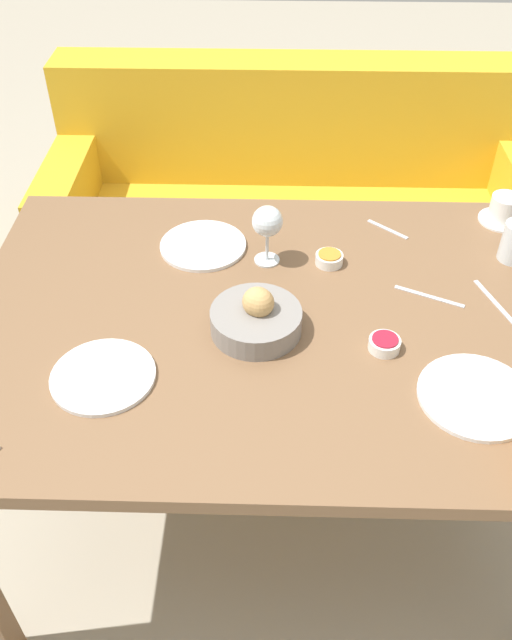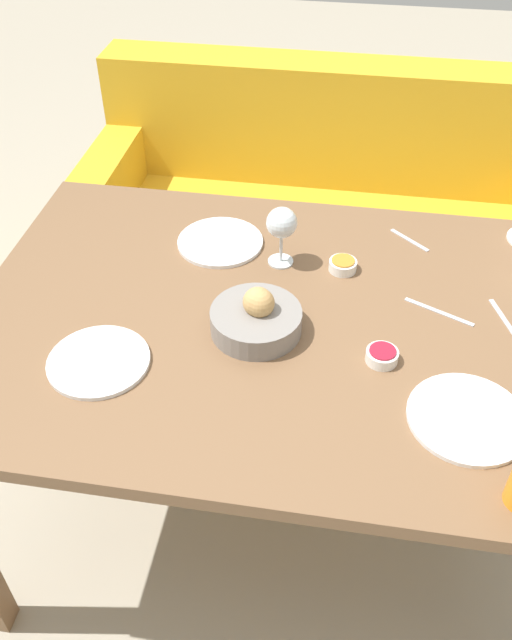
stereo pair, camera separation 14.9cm
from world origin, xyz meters
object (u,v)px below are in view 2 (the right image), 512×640
object	(u,v)px
bread_basket	(257,317)
jam_bowl_berry	(382,356)
plate_near_left	(99,361)
plate_near_right	(467,418)
couch	(330,232)
plate_far_center	(220,242)
spoon_coffee	(409,240)
knife_silver	(439,312)
fork_silver	(507,323)
wine_glass	(282,225)
jam_bowl_honey	(343,265)

from	to	relation	value
bread_basket	jam_bowl_berry	world-z (taller)	bread_basket
plate_near_left	plate_near_right	size ratio (longest dim) A/B	0.93
couch	plate_near_right	world-z (taller)	couch
couch	plate_near_left	world-z (taller)	couch
plate_far_center	spoon_coffee	distance (m)	0.50
knife_silver	spoon_coffee	xyz separation A→B (m)	(-0.06, 0.28, 0.00)
plate_near_right	plate_far_center	world-z (taller)	same
bread_basket	fork_silver	xyz separation A→B (m)	(0.56, 0.11, -0.04)
bread_basket	plate_far_center	distance (m)	0.35
fork_silver	spoon_coffee	size ratio (longest dim) A/B	1.60
couch	plate_near_right	distance (m)	1.39
fork_silver	spoon_coffee	world-z (taller)	same
wine_glass	knife_silver	distance (m)	0.42
plate_near_left	fork_silver	world-z (taller)	plate_near_left
plate_near_right	jam_bowl_berry	xyz separation A→B (m)	(-0.17, 0.14, 0.01)
fork_silver	jam_bowl_berry	bearing A→B (deg)	-149.35
plate_near_right	fork_silver	size ratio (longest dim) A/B	1.44
jam_bowl_berry	knife_silver	distance (m)	0.22
spoon_coffee	plate_far_center	bearing A→B (deg)	-169.16
bread_basket	plate_far_center	world-z (taller)	bread_basket
fork_silver	knife_silver	distance (m)	0.15
wine_glass	couch	bearing A→B (deg)	83.56
couch	fork_silver	xyz separation A→B (m)	(0.44, -0.97, 0.45)
plate_near_left	plate_far_center	xyz separation A→B (m)	(0.17, 0.47, 0.00)
knife_silver	spoon_coffee	distance (m)	0.29
couch	jam_bowl_honey	world-z (taller)	couch
plate_near_right	wine_glass	xyz separation A→B (m)	(-0.43, 0.45, 0.11)
jam_bowl_honey	spoon_coffee	world-z (taller)	jam_bowl_honey
jam_bowl_berry	knife_silver	world-z (taller)	jam_bowl_berry
couch	plate_near_right	bearing A→B (deg)	-75.29
jam_bowl_berry	couch	bearing A→B (deg)	98.30
plate_near_left	fork_silver	bearing A→B (deg)	17.16
bread_basket	couch	bearing A→B (deg)	84.08
wine_glass	fork_silver	world-z (taller)	wine_glass
wine_glass	plate_near_left	bearing A→B (deg)	-128.61
bread_basket	plate_near_left	xyz separation A→B (m)	(-0.31, -0.16, -0.03)
plate_near_left	jam_bowl_berry	world-z (taller)	jam_bowl_berry
plate_near_left	plate_far_center	bearing A→B (deg)	70.53
wine_glass	plate_near_right	bearing A→B (deg)	-46.56
jam_bowl_berry	spoon_coffee	world-z (taller)	jam_bowl_berry
spoon_coffee	wine_glass	bearing A→B (deg)	-155.24
jam_bowl_berry	jam_bowl_honey	distance (m)	0.32
plate_near_right	jam_bowl_honey	bearing A→B (deg)	121.44
plate_far_center	spoon_coffee	size ratio (longest dim) A/B	2.19
bread_basket	spoon_coffee	bearing A→B (deg)	50.10
couch	plate_near_right	xyz separation A→B (m)	(0.33, -1.27, 0.46)
plate_near_right	fork_silver	world-z (taller)	plate_near_right
plate_near_right	knife_silver	bearing A→B (deg)	97.36
couch	jam_bowl_berry	size ratio (longest dim) A/B	25.55
plate_near_right	spoon_coffee	bearing A→B (deg)	100.04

